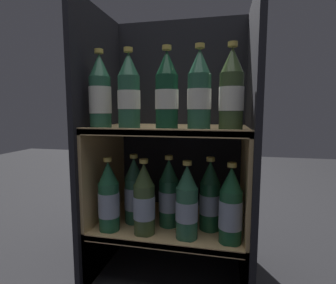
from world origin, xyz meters
The scene contains 17 objects.
fridge_back_wall centered at (0.00, 0.39, 0.51)m, with size 0.60×0.02×1.02m, color black.
fridge_side_left centered at (-0.29, 0.19, 0.51)m, with size 0.02×0.42×1.02m, color black.
fridge_side_right centered at (0.29, 0.19, 0.51)m, with size 0.02×0.42×1.02m, color black.
shelf_lower centered at (0.00, 0.18, 0.17)m, with size 0.56×0.38×0.21m.
shelf_upper centered at (0.00, 0.18, 0.41)m, with size 0.56×0.38×0.58m.
bottle_upper_front_0 centered at (-0.22, 0.06, 0.69)m, with size 0.08×0.08×0.27m.
bottle_upper_front_1 centered at (-0.12, 0.06, 0.70)m, with size 0.08×0.08×0.27m.
bottle_upper_front_2 centered at (0.01, 0.06, 0.70)m, with size 0.08×0.08×0.27m.
bottle_upper_front_3 centered at (0.12, 0.06, 0.70)m, with size 0.08×0.08×0.27m.
bottle_upper_front_4 centered at (0.22, 0.06, 0.69)m, with size 0.08×0.08×0.27m.
bottle_lower_front_0 centered at (-0.20, 0.06, 0.32)m, with size 0.08×0.08×0.27m.
bottle_lower_front_1 centered at (-0.07, 0.06, 0.32)m, with size 0.08×0.08×0.27m.
bottle_lower_front_2 centered at (0.08, 0.06, 0.32)m, with size 0.08×0.08×0.27m.
bottle_lower_front_3 centered at (0.22, 0.06, 0.32)m, with size 0.08×0.08×0.27m.
bottle_lower_back_0 centered at (-0.14, 0.15, 0.32)m, with size 0.08×0.08×0.27m.
bottle_lower_back_1 centered at (0.00, 0.15, 0.32)m, with size 0.08×0.08×0.27m.
bottle_lower_back_2 centered at (0.15, 0.15, 0.32)m, with size 0.08×0.08×0.27m.
Camera 1 is at (0.20, -0.78, 0.64)m, focal length 28.00 mm.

